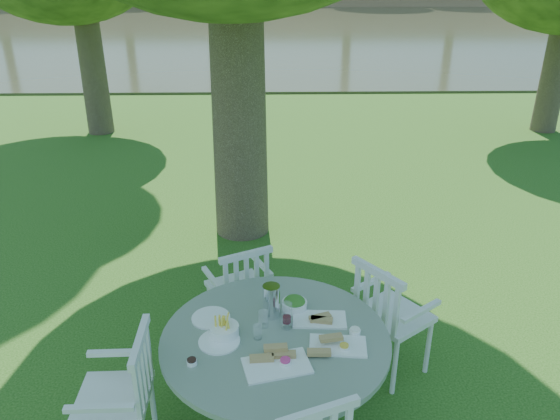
# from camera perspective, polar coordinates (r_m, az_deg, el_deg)

# --- Properties ---
(ground) EXTENTS (140.00, 140.00, 0.00)m
(ground) POSITION_cam_1_polar(r_m,az_deg,el_deg) (5.38, 0.05, -9.15)
(ground) COLOR #173E0D
(ground) RESTS_ON ground
(table) EXTENTS (1.52, 1.52, 0.73)m
(table) POSITION_cam_1_polar(r_m,az_deg,el_deg) (3.77, -0.48, -14.59)
(table) COLOR black
(table) RESTS_ON ground
(chair_ne) EXTENTS (0.67, 0.67, 0.98)m
(chair_ne) POSITION_cam_1_polar(r_m,az_deg,el_deg) (4.26, 10.93, -10.40)
(chair_ne) COLOR silver
(chair_ne) RESTS_ON ground
(chair_nw) EXTENTS (0.60, 0.58, 0.90)m
(chair_nw) POSITION_cam_1_polar(r_m,az_deg,el_deg) (4.58, -4.01, -7.96)
(chair_nw) COLOR silver
(chair_nw) RESTS_ON ground
(chair_sw) EXTENTS (0.46, 0.49, 0.96)m
(chair_sw) POSITION_cam_1_polar(r_m,az_deg,el_deg) (3.68, -15.69, -17.74)
(chair_sw) COLOR silver
(chair_sw) RESTS_ON ground
(tableware) EXTENTS (1.17, 0.86, 0.24)m
(tableware) POSITION_cam_1_polar(r_m,az_deg,el_deg) (3.73, -1.13, -11.73)
(tableware) COLOR white
(tableware) RESTS_ON table
(river) EXTENTS (100.00, 28.00, 0.12)m
(river) POSITION_cam_1_polar(r_m,az_deg,el_deg) (27.64, -1.18, 18.27)
(river) COLOR #2F321D
(river) RESTS_ON ground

